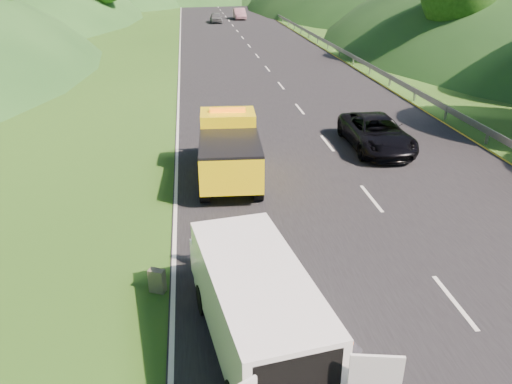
{
  "coord_description": "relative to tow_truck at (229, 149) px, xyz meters",
  "views": [
    {
      "loc": [
        -3.2,
        -11.31,
        7.65
      ],
      "look_at": [
        -1.37,
        2.33,
        1.3
      ],
      "focal_mm": 35.0,
      "sensor_mm": 36.0,
      "label": 1
    }
  ],
  "objects": [
    {
      "name": "ground",
      "position": [
        1.83,
        -6.56,
        -1.22
      ],
      "size": [
        320.0,
        320.0,
        0.0
      ],
      "primitive_type": "plane",
      "color": "#38661E",
      "rests_on": "ground"
    },
    {
      "name": "road_surface",
      "position": [
        4.83,
        33.44,
        -1.21
      ],
      "size": [
        14.0,
        200.0,
        0.02
      ],
      "primitive_type": "cube",
      "color": "black",
      "rests_on": "ground"
    },
    {
      "name": "guardrail",
      "position": [
        12.13,
        45.94,
        -1.22
      ],
      "size": [
        0.06,
        140.0,
        1.52
      ],
      "primitive_type": "cube",
      "color": "gray",
      "rests_on": "ground"
    },
    {
      "name": "tree_line_left",
      "position": [
        -17.17,
        53.44,
        -1.22
      ],
      "size": [
        14.0,
        140.0,
        14.0
      ],
      "primitive_type": null,
      "color": "#2F5D1B",
      "rests_on": "ground"
    },
    {
      "name": "tree_line_right",
      "position": [
        24.83,
        53.44,
        -1.22
      ],
      "size": [
        14.0,
        140.0,
        14.0
      ],
      "primitive_type": null,
      "color": "#2F5D1B",
      "rests_on": "ground"
    },
    {
      "name": "tow_truck",
      "position": [
        0.0,
        0.0,
        0.0
      ],
      "size": [
        2.47,
        5.9,
        2.49
      ],
      "rotation": [
        0.0,
        0.0,
        -0.05
      ],
      "color": "black",
      "rests_on": "ground"
    },
    {
      "name": "white_van",
      "position": [
        -0.26,
        -9.45,
        -0.04
      ],
      "size": [
        3.36,
        6.14,
        2.07
      ],
      "rotation": [
        0.0,
        0.0,
        0.15
      ],
      "color": "black",
      "rests_on": "ground"
    },
    {
      "name": "woman",
      "position": [
        -0.85,
        -6.36,
        -1.22
      ],
      "size": [
        0.51,
        0.63,
        1.53
      ],
      "primitive_type": "imported",
      "rotation": [
        0.0,
        0.0,
        1.36
      ],
      "color": "silver",
      "rests_on": "ground"
    },
    {
      "name": "child",
      "position": [
        -0.54,
        -7.03,
        -1.22
      ],
      "size": [
        0.62,
        0.58,
        1.01
      ],
      "primitive_type": "imported",
      "rotation": [
        0.0,
        0.0,
        -0.55
      ],
      "color": "#D3BD71",
      "rests_on": "ground"
    },
    {
      "name": "suitcase",
      "position": [
        -2.45,
        -7.12,
        -0.89
      ],
      "size": [
        0.46,
        0.37,
        0.65
      ],
      "primitive_type": "cube",
      "rotation": [
        0.0,
        0.0,
        -0.42
      ],
      "color": "#615E49",
      "rests_on": "ground"
    },
    {
      "name": "passing_suv",
      "position": [
        6.79,
        2.49,
        -1.22
      ],
      "size": [
        2.5,
        5.24,
        1.44
      ],
      "primitive_type": "imported",
      "rotation": [
        0.0,
        0.0,
        -0.02
      ],
      "color": "black",
      "rests_on": "ground"
    },
    {
      "name": "dist_car_a",
      "position": [
        2.84,
        55.01,
        -1.22
      ],
      "size": [
        1.6,
        3.97,
        1.35
      ],
      "primitive_type": "imported",
      "color": "#4C4E51",
      "rests_on": "ground"
    },
    {
      "name": "dist_car_b",
      "position": [
        6.57,
        59.39,
        -1.22
      ],
      "size": [
        1.62,
        4.63,
        1.53
      ],
      "primitive_type": "imported",
      "color": "#764F58",
      "rests_on": "ground"
    },
    {
      "name": "dist_car_c",
      "position": [
        4.88,
        89.08,
        -1.22
      ],
      "size": [
        1.98,
        4.88,
        1.42
      ],
      "primitive_type": "imported",
      "color": "#8F4947",
      "rests_on": "ground"
    }
  ]
}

